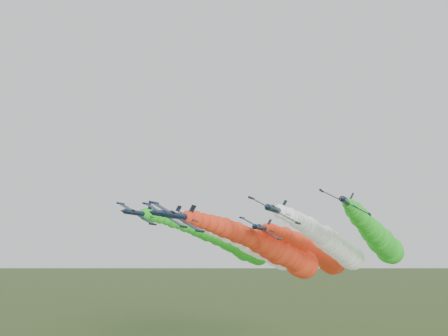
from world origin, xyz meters
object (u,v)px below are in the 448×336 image
at_px(jet_inner_right, 336,246).
at_px(jet_outer_left, 235,244).
at_px(jet_inner_left, 259,247).
at_px(jet_outer_right, 380,240).
at_px(jet_trail, 320,254).
at_px(jet_lead, 282,253).

xyz_separation_m(jet_inner_right, jet_outer_left, (-31.25, 6.18, 0.79)).
relative_size(jet_inner_left, jet_outer_right, 1.00).
bearing_deg(jet_trail, jet_outer_right, -26.03).
xyz_separation_m(jet_lead, jet_outer_left, (-19.41, 17.65, 2.67)).
height_order(jet_inner_left, jet_inner_right, jet_inner_right).
bearing_deg(jet_inner_right, jet_outer_right, 34.44).
distance_m(jet_inner_left, jet_trail, 21.61).
xyz_separation_m(jet_outer_right, jet_trail, (-18.23, 8.90, -3.95)).
xyz_separation_m(jet_lead, jet_trail, (4.56, 27.87, -0.39)).
bearing_deg(jet_outer_right, jet_inner_right, -145.56).
distance_m(jet_outer_left, jet_trail, 26.24).
distance_m(jet_inner_left, jet_outer_right, 33.27).
bearing_deg(jet_outer_left, jet_inner_right, -11.19).
height_order(jet_inner_left, jet_outer_left, jet_outer_left).
xyz_separation_m(jet_lead, jet_inner_left, (-9.64, 11.73, 1.80)).
bearing_deg(jet_outer_right, jet_outer_left, -178.21).
distance_m(jet_lead, jet_outer_right, 29.86).
height_order(jet_outer_left, jet_trail, jet_outer_left).
bearing_deg(jet_inner_right, jet_inner_left, 179.29).
bearing_deg(jet_trail, jet_inner_right, -66.05).
xyz_separation_m(jet_inner_left, jet_inner_right, (21.48, -0.27, 0.09)).
xyz_separation_m(jet_lead, jet_inner_right, (11.84, 11.47, 1.89)).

